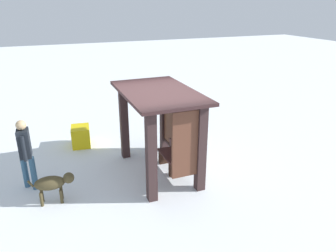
% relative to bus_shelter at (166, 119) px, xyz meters
% --- Properties ---
extents(ground_plane, '(60.00, 60.00, 0.00)m').
position_rel_bus_shelter_xyz_m(ground_plane, '(-0.09, -0.17, -1.54)').
color(ground_plane, white).
extents(bus_shelter, '(2.96, 1.78, 2.28)m').
position_rel_bus_shelter_xyz_m(bus_shelter, '(0.00, 0.00, 0.00)').
color(bus_shelter, '#342323').
rests_on(bus_shelter, ground).
extents(bench_left_inside, '(0.97, 0.41, 0.73)m').
position_rel_bus_shelter_xyz_m(bench_left_inside, '(-0.09, 0.18, -1.23)').
color(bench_left_inside, '#4E2C2A').
rests_on(bench_left_inside, ground).
extents(person_walking, '(0.59, 0.34, 1.80)m').
position_rel_bus_shelter_xyz_m(person_walking, '(-0.49, -3.43, -0.49)').
color(person_walking, black).
rests_on(person_walking, ground).
extents(dog, '(0.36, 1.01, 0.70)m').
position_rel_bus_shelter_xyz_m(dog, '(0.38, -2.91, -1.05)').
color(dog, '#463C24').
rests_on(dog, ground).
extents(grit_bin, '(0.77, 0.64, 0.64)m').
position_rel_bus_shelter_xyz_m(grit_bin, '(-2.60, -1.92, -1.22)').
color(grit_bin, yellow).
rests_on(grit_bin, ground).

